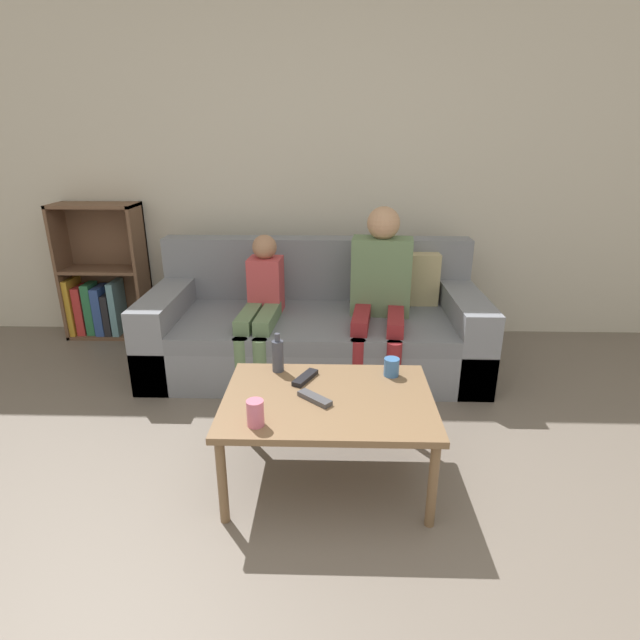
{
  "coord_description": "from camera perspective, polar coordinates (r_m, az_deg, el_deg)",
  "views": [
    {
      "loc": [
        0.08,
        -0.94,
        1.5
      ],
      "look_at": [
        0.01,
        1.59,
        0.56
      ],
      "focal_mm": 28.0,
      "sensor_mm": 36.0,
      "label": 1
    }
  ],
  "objects": [
    {
      "name": "wall_back",
      "position": [
        3.86,
        0.47,
        17.38
      ],
      "size": [
        12.0,
        0.06,
        2.6
      ],
      "color": "beige",
      "rests_on": "ground_plane"
    },
    {
      "name": "coffee_table",
      "position": [
        2.23,
        0.93,
        -9.7
      ],
      "size": [
        0.92,
        0.67,
        0.42
      ],
      "color": "brown",
      "rests_on": "ground_plane"
    },
    {
      "name": "bookshelf",
      "position": [
        4.25,
        -23.58,
        3.65
      ],
      "size": [
        0.62,
        0.28,
        1.03
      ],
      "color": "brown",
      "rests_on": "ground_plane"
    },
    {
      "name": "cup_far",
      "position": [
        2.4,
        8.17,
        -5.34
      ],
      "size": [
        0.07,
        0.07,
        0.09
      ],
      "color": "#3D70B2",
      "rests_on": "coffee_table"
    },
    {
      "name": "person_child",
      "position": [
        3.23,
        -6.69,
        2.06
      ],
      "size": [
        0.26,
        0.66,
        0.9
      ],
      "rotation": [
        0.0,
        0.0,
        -0.08
      ],
      "color": "#66845B",
      "rests_on": "ground_plane"
    },
    {
      "name": "cup_near",
      "position": [
        2.01,
        -7.4,
        -10.5
      ],
      "size": [
        0.07,
        0.07,
        0.11
      ],
      "color": "pink",
      "rests_on": "coffee_table"
    },
    {
      "name": "person_adult",
      "position": [
        3.23,
        6.95,
        4.28
      ],
      "size": [
        0.42,
        0.68,
        1.08
      ],
      "rotation": [
        0.0,
        0.0,
        -0.12
      ],
      "color": "maroon",
      "rests_on": "ground_plane"
    },
    {
      "name": "bottle",
      "position": [
        2.42,
        -4.85,
        -4.04
      ],
      "size": [
        0.06,
        0.06,
        0.2
      ],
      "color": "#424756",
      "rests_on": "coffee_table"
    },
    {
      "name": "tv_remote_1",
      "position": [
        2.18,
        -0.57,
        -8.93
      ],
      "size": [
        0.16,
        0.15,
        0.02
      ],
      "rotation": [
        0.0,
        0.0,
        0.83
      ],
      "color": "#47474C",
      "rests_on": "coffee_table"
    },
    {
      "name": "couch",
      "position": [
        3.41,
        -0.42,
        -0.87
      ],
      "size": [
        2.19,
        0.96,
        0.82
      ],
      "color": "gray",
      "rests_on": "ground_plane"
    },
    {
      "name": "tv_remote_0",
      "position": [
        2.35,
        -1.71,
        -6.6
      ],
      "size": [
        0.12,
        0.17,
        0.02
      ],
      "rotation": [
        0.0,
        0.0,
        -0.47
      ],
      "color": "black",
      "rests_on": "coffee_table"
    }
  ]
}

